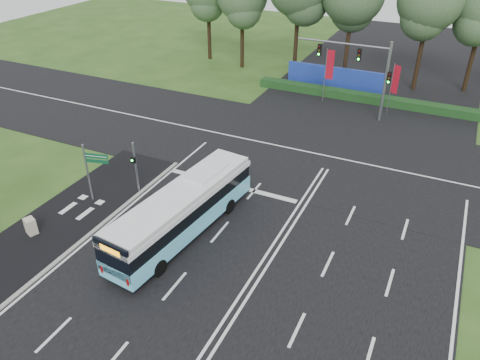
% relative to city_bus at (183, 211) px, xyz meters
% --- Properties ---
extents(ground, '(120.00, 120.00, 0.00)m').
position_rel_city_bus_xyz_m(ground, '(5.15, 0.97, -1.61)').
color(ground, '#2B4C19').
rests_on(ground, ground).
extents(road_main, '(20.00, 120.00, 0.04)m').
position_rel_city_bus_xyz_m(road_main, '(5.15, 0.97, -1.59)').
color(road_main, black).
rests_on(road_main, ground).
extents(road_cross, '(120.00, 14.00, 0.05)m').
position_rel_city_bus_xyz_m(road_cross, '(5.15, 12.97, -1.59)').
color(road_cross, black).
rests_on(road_cross, ground).
extents(bike_path, '(5.00, 18.00, 0.06)m').
position_rel_city_bus_xyz_m(bike_path, '(-7.35, -2.03, -1.58)').
color(bike_path, black).
rests_on(bike_path, ground).
extents(kerb_strip, '(0.25, 18.00, 0.12)m').
position_rel_city_bus_xyz_m(kerb_strip, '(-4.95, -2.03, -1.55)').
color(kerb_strip, gray).
rests_on(kerb_strip, ground).
extents(city_bus, '(3.56, 11.36, 3.21)m').
position_rel_city_bus_xyz_m(city_bus, '(0.00, 0.00, 0.00)').
color(city_bus, '#6AD3F6').
rests_on(city_bus, ground).
extents(pedestrian_signal, '(0.33, 0.43, 3.67)m').
position_rel_city_bus_xyz_m(pedestrian_signal, '(-5.21, 2.61, 0.39)').
color(pedestrian_signal, gray).
rests_on(pedestrian_signal, ground).
extents(street_sign, '(1.57, 0.48, 4.12)m').
position_rel_city_bus_xyz_m(street_sign, '(-6.92, 0.50, 0.97)').
color(street_sign, gray).
rests_on(street_sign, ground).
extents(utility_cabinet, '(0.79, 0.73, 1.07)m').
position_rel_city_bus_xyz_m(utility_cabinet, '(-8.11, -3.90, -1.08)').
color(utility_cabinet, beige).
rests_on(utility_cabinet, ground).
extents(banner_flag_left, '(0.76, 0.12, 5.17)m').
position_rel_city_bus_xyz_m(banner_flag_left, '(1.51, 23.81, 1.73)').
color(banner_flag_left, gray).
rests_on(banner_flag_left, ground).
extents(banner_flag_mid, '(0.64, 0.33, 4.70)m').
position_rel_city_bus_xyz_m(banner_flag_mid, '(7.67, 23.27, 1.45)').
color(banner_flag_mid, gray).
rests_on(banner_flag_mid, ground).
extents(traffic_light_gantry, '(8.41, 0.28, 7.00)m').
position_rel_city_bus_xyz_m(traffic_light_gantry, '(5.36, 21.47, 3.05)').
color(traffic_light_gantry, gray).
rests_on(traffic_light_gantry, ground).
extents(hedge, '(22.00, 1.20, 0.80)m').
position_rel_city_bus_xyz_m(hedge, '(5.15, 25.47, -1.21)').
color(hedge, '#153A18').
rests_on(hedge, ground).
extents(blue_hoarding, '(10.00, 0.30, 2.20)m').
position_rel_city_bus_xyz_m(blue_hoarding, '(1.15, 27.97, -0.51)').
color(blue_hoarding, '#1E39A5').
rests_on(blue_hoarding, ground).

